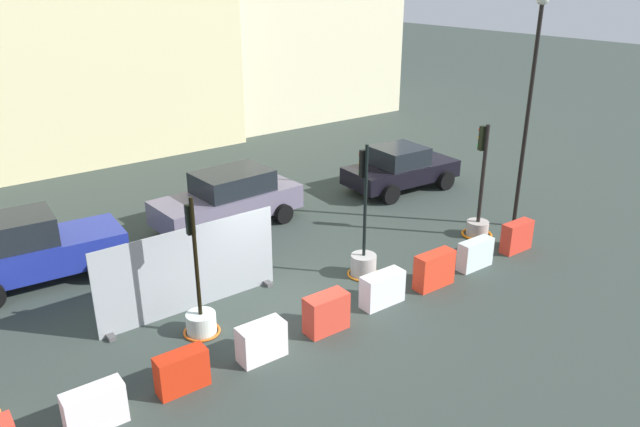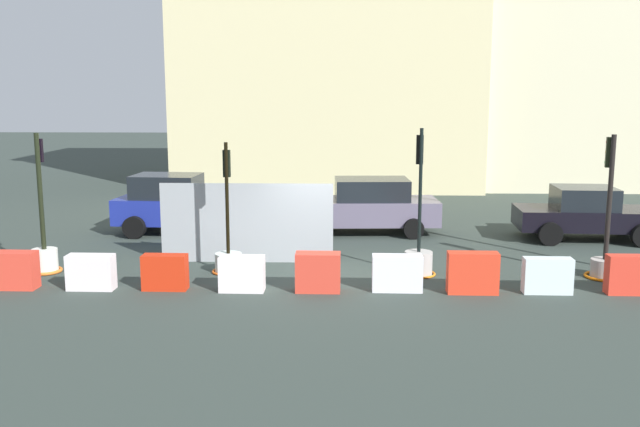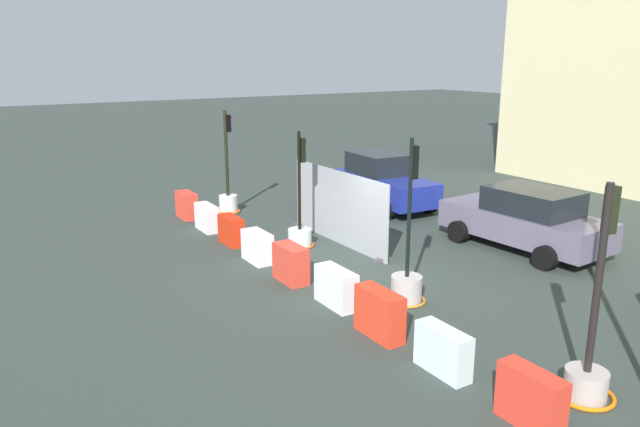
# 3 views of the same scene
# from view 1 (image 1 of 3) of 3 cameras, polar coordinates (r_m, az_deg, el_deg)

# --- Properties ---
(ground_plane) EXTENTS (120.00, 120.00, 0.00)m
(ground_plane) POSITION_cam_1_polar(r_m,az_deg,el_deg) (14.79, -2.73, -8.56)
(ground_plane) COLOR #323D37
(traffic_light_1) EXTENTS (0.82, 0.82, 3.20)m
(traffic_light_1) POSITION_cam_1_polar(r_m,az_deg,el_deg) (13.77, -11.13, -9.17)
(traffic_light_1) COLOR silver
(traffic_light_1) RESTS_ON ground_plane
(traffic_light_2) EXTENTS (0.85, 0.85, 3.55)m
(traffic_light_2) POSITION_cam_1_polar(r_m,az_deg,el_deg) (15.94, 4.09, -4.10)
(traffic_light_2) COLOR #B3AFAA
(traffic_light_2) RESTS_ON ground_plane
(traffic_light_3) EXTENTS (0.92, 0.92, 3.42)m
(traffic_light_3) POSITION_cam_1_polar(r_m,az_deg,el_deg) (18.82, 14.58, -0.33)
(traffic_light_3) COLOR #B0A69F
(traffic_light_3) RESTS_ON ground_plane
(construction_barrier_1) EXTENTS (1.05, 0.41, 0.80)m
(construction_barrier_1) POSITION_cam_1_polar(r_m,az_deg,el_deg) (11.80, -20.32, -16.70)
(construction_barrier_1) COLOR white
(construction_barrier_1) RESTS_ON ground_plane
(construction_barrier_2) EXTENTS (1.00, 0.41, 0.80)m
(construction_barrier_2) POSITION_cam_1_polar(r_m,az_deg,el_deg) (12.23, -12.79, -14.21)
(construction_barrier_2) COLOR red
(construction_barrier_2) RESTS_ON ground_plane
(construction_barrier_3) EXTENTS (1.00, 0.48, 0.79)m
(construction_barrier_3) POSITION_cam_1_polar(r_m,az_deg,el_deg) (12.82, -5.49, -11.82)
(construction_barrier_3) COLOR white
(construction_barrier_3) RESTS_ON ground_plane
(construction_barrier_4) EXTENTS (1.00, 0.48, 0.88)m
(construction_barrier_4) POSITION_cam_1_polar(r_m,az_deg,el_deg) (13.62, 0.59, -9.29)
(construction_barrier_4) COLOR red
(construction_barrier_4) RESTS_ON ground_plane
(construction_barrier_5) EXTENTS (1.12, 0.44, 0.81)m
(construction_barrier_5) POSITION_cam_1_polar(r_m,az_deg,el_deg) (14.70, 5.85, -7.04)
(construction_barrier_5) COLOR white
(construction_barrier_5) RESTS_ON ground_plane
(construction_barrier_6) EXTENTS (1.11, 0.41, 0.92)m
(construction_barrier_6) POSITION_cam_1_polar(r_m,az_deg,el_deg) (15.65, 10.64, -5.20)
(construction_barrier_6) COLOR red
(construction_barrier_6) RESTS_ON ground_plane
(construction_barrier_7) EXTENTS (1.06, 0.38, 0.79)m
(construction_barrier_7) POSITION_cam_1_polar(r_m,az_deg,el_deg) (16.86, 14.32, -3.70)
(construction_barrier_7) COLOR silver
(construction_barrier_7) RESTS_ON ground_plane
(construction_barrier_8) EXTENTS (1.01, 0.38, 0.87)m
(construction_barrier_8) POSITION_cam_1_polar(r_m,az_deg,el_deg) (18.17, 17.93, -2.06)
(construction_barrier_8) COLOR red
(construction_barrier_8) RESTS_ON ground_plane
(car_blue_estate) EXTENTS (4.27, 2.31, 1.85)m
(car_blue_estate) POSITION_cam_1_polar(r_m,az_deg,el_deg) (17.06, -25.38, -3.03)
(car_blue_estate) COLOR navy
(car_blue_estate) RESTS_ON ground_plane
(car_black_sedan) EXTENTS (4.29, 2.38, 1.59)m
(car_black_sedan) POSITION_cam_1_polar(r_m,az_deg,el_deg) (22.26, 7.55, 4.21)
(car_black_sedan) COLOR black
(car_black_sedan) RESTS_ON ground_plane
(car_grey_saloon) EXTENTS (4.65, 2.41, 1.71)m
(car_grey_saloon) POSITION_cam_1_polar(r_m,az_deg,el_deg) (19.13, -8.52, 1.37)
(car_grey_saloon) COLOR slate
(car_grey_saloon) RESTS_ON ground_plane
(street_lamp_post) EXTENTS (0.36, 0.36, 6.92)m
(street_lamp_post) POSITION_cam_1_polar(r_m,az_deg,el_deg) (18.89, 19.19, 11.36)
(street_lamp_post) COLOR black
(street_lamp_post) RESTS_ON ground_plane
(site_fence_panel) EXTENTS (4.48, 0.50, 2.07)m
(site_fence_panel) POSITION_cam_1_polar(r_m,az_deg,el_deg) (14.49, -12.06, -5.26)
(site_fence_panel) COLOR #979EA3
(site_fence_panel) RESTS_ON ground_plane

